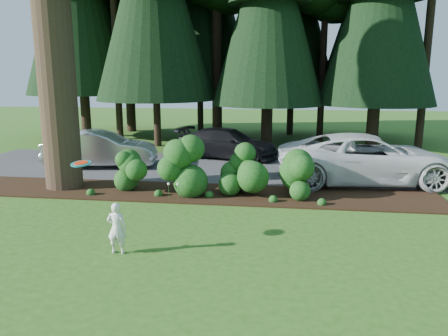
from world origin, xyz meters
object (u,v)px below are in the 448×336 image
car_silver_wagon (101,149)px  car_white_suv (368,159)px  frisbee (81,163)px  child (117,228)px  car_dark_suv (228,143)px

car_silver_wagon → car_white_suv: car_white_suv is taller
car_silver_wagon → frisbee: size_ratio=10.41×
child → frisbee: bearing=-17.0°
car_silver_wagon → child: (4.10, -8.65, -0.21)m
car_white_suv → frisbee: size_ratio=14.36×
car_dark_suv → frisbee: (-1.79, -11.20, 1.24)m
car_white_suv → frisbee: bearing=128.5°
child → frisbee: size_ratio=2.61×
car_dark_suv → frisbee: frisbee is taller
car_silver_wagon → frisbee: bearing=-168.1°
car_silver_wagon → child: car_silver_wagon is taller
car_dark_suv → child: bearing=-171.4°
car_white_suv → car_dark_suv: size_ratio=1.33×
car_white_suv → car_silver_wagon: bearing=77.4°
car_white_suv → car_dark_suv: 6.95m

